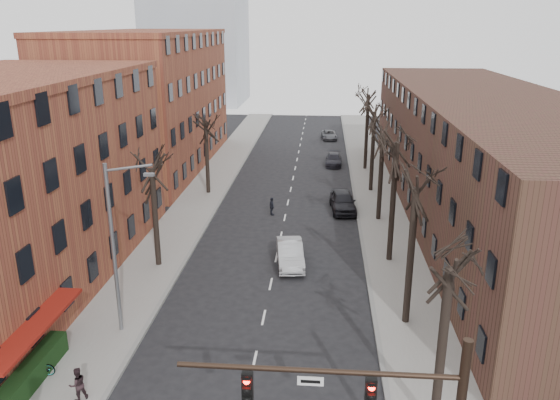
% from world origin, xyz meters
% --- Properties ---
extents(sidewalk_left, '(4.00, 90.00, 0.15)m').
position_xyz_m(sidewalk_left, '(-8.00, 35.00, 0.07)').
color(sidewalk_left, gray).
rests_on(sidewalk_left, ground).
extents(sidewalk_right, '(4.00, 90.00, 0.15)m').
position_xyz_m(sidewalk_right, '(8.00, 35.00, 0.07)').
color(sidewalk_right, gray).
rests_on(sidewalk_right, ground).
extents(building_left_far, '(12.00, 28.00, 14.00)m').
position_xyz_m(building_left_far, '(-16.00, 44.00, 7.00)').
color(building_left_far, brown).
rests_on(building_left_far, ground).
extents(building_right, '(12.00, 50.00, 10.00)m').
position_xyz_m(building_right, '(16.00, 30.00, 5.00)').
color(building_right, '#452720').
rests_on(building_right, ground).
extents(awning_left, '(1.20, 7.00, 0.15)m').
position_xyz_m(awning_left, '(-9.40, 6.00, 0.00)').
color(awning_left, maroon).
rests_on(awning_left, ground).
extents(hedge, '(0.80, 6.00, 1.00)m').
position_xyz_m(hedge, '(-9.50, 5.00, 0.65)').
color(hedge, black).
rests_on(hedge, sidewalk_left).
extents(tree_right_b, '(5.20, 5.20, 10.80)m').
position_xyz_m(tree_right_b, '(7.60, 12.00, 0.00)').
color(tree_right_b, black).
rests_on(tree_right_b, ground).
extents(tree_right_c, '(5.20, 5.20, 11.60)m').
position_xyz_m(tree_right_c, '(7.60, 20.00, 0.00)').
color(tree_right_c, black).
rests_on(tree_right_c, ground).
extents(tree_right_d, '(5.20, 5.20, 10.00)m').
position_xyz_m(tree_right_d, '(7.60, 28.00, 0.00)').
color(tree_right_d, black).
rests_on(tree_right_d, ground).
extents(tree_right_e, '(5.20, 5.20, 10.80)m').
position_xyz_m(tree_right_e, '(7.60, 36.00, 0.00)').
color(tree_right_e, black).
rests_on(tree_right_e, ground).
extents(tree_right_f, '(5.20, 5.20, 11.60)m').
position_xyz_m(tree_right_f, '(7.60, 44.00, 0.00)').
color(tree_right_f, black).
rests_on(tree_right_f, ground).
extents(tree_left_a, '(5.20, 5.20, 9.50)m').
position_xyz_m(tree_left_a, '(-7.60, 18.00, 0.00)').
color(tree_left_a, black).
rests_on(tree_left_a, ground).
extents(tree_left_b, '(5.20, 5.20, 9.50)m').
position_xyz_m(tree_left_b, '(-7.60, 34.00, 0.00)').
color(tree_left_b, black).
rests_on(tree_left_b, ground).
extents(streetlight, '(2.45, 0.22, 9.03)m').
position_xyz_m(streetlight, '(-7.03, 10.00, 5.01)').
color(streetlight, slate).
rests_on(streetlight, ground).
extents(silver_sedan, '(2.24, 4.88, 1.55)m').
position_xyz_m(silver_sedan, '(1.00, 18.95, 0.78)').
color(silver_sedan, '#A2A5A9').
rests_on(silver_sedan, ground).
extents(parked_car_near, '(2.39, 5.13, 1.70)m').
position_xyz_m(parked_car_near, '(4.78, 30.16, 0.85)').
color(parked_car_near, black).
rests_on(parked_car_near, ground).
extents(parked_car_mid, '(1.91, 4.41, 1.27)m').
position_xyz_m(parked_car_mid, '(4.23, 45.80, 0.63)').
color(parked_car_mid, black).
rests_on(parked_car_mid, ground).
extents(parked_car_far, '(2.29, 4.35, 1.17)m').
position_xyz_m(parked_car_far, '(3.80, 60.08, 0.58)').
color(parked_car_far, '#4F5156').
rests_on(parked_car_far, ground).
extents(pedestrian_b, '(0.92, 0.91, 1.50)m').
position_xyz_m(pedestrian_b, '(-6.99, 4.46, 0.90)').
color(pedestrian_b, black).
rests_on(pedestrian_b, sidewalk_left).
extents(pedestrian_crossing, '(0.70, 0.97, 1.53)m').
position_xyz_m(pedestrian_crossing, '(-1.12, 28.54, 0.76)').
color(pedestrian_crossing, black).
rests_on(pedestrian_crossing, ground).
extents(bicycle, '(1.73, 0.65, 0.90)m').
position_xyz_m(bicycle, '(-9.60, 5.93, 0.60)').
color(bicycle, gray).
rests_on(bicycle, sidewalk_left).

